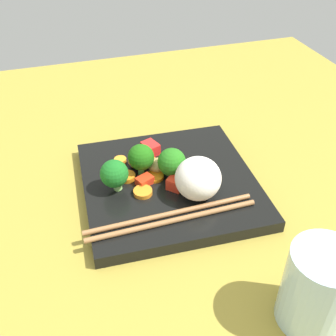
# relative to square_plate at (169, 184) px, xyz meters

# --- Properties ---
(ground_plane) EXTENTS (1.10, 1.10, 0.02)m
(ground_plane) POSITION_rel_square_plate_xyz_m (0.00, 0.00, -0.02)
(ground_plane) COLOR olive
(square_plate) EXTENTS (0.28, 0.28, 0.02)m
(square_plate) POSITION_rel_square_plate_xyz_m (0.00, 0.00, 0.00)
(square_plate) COLOR black
(square_plate) RESTS_ON ground_plane
(rice_mound) EXTENTS (0.09, 0.09, 0.06)m
(rice_mound) POSITION_rel_square_plate_xyz_m (0.05, 0.03, 0.04)
(rice_mound) COLOR white
(rice_mound) RESTS_ON square_plate
(broccoli_floret_0) EXTENTS (0.04, 0.04, 0.05)m
(broccoli_floret_0) POSITION_rel_square_plate_xyz_m (-0.03, -0.04, 0.04)
(broccoli_floret_0) COLOR #70BD57
(broccoli_floret_0) RESTS_ON square_plate
(broccoli_floret_1) EXTENTS (0.04, 0.04, 0.05)m
(broccoli_floret_1) POSITION_rel_square_plate_xyz_m (-0.01, 0.01, 0.04)
(broccoli_floret_1) COLOR #71C15E
(broccoli_floret_1) RESTS_ON square_plate
(broccoli_floret_2) EXTENTS (0.04, 0.04, 0.05)m
(broccoli_floret_2) POSITION_rel_square_plate_xyz_m (0.00, -0.08, 0.04)
(broccoli_floret_2) COLOR #82BD5D
(broccoli_floret_2) RESTS_ON square_plate
(carrot_slice_0) EXTENTS (0.04, 0.04, 0.01)m
(carrot_slice_0) POSITION_rel_square_plate_xyz_m (-0.02, -0.06, 0.01)
(carrot_slice_0) COLOR orange
(carrot_slice_0) RESTS_ON square_plate
(carrot_slice_1) EXTENTS (0.04, 0.04, 0.01)m
(carrot_slice_1) POSITION_rel_square_plate_xyz_m (0.02, -0.05, 0.01)
(carrot_slice_1) COLOR orange
(carrot_slice_1) RESTS_ON square_plate
(carrot_slice_2) EXTENTS (0.03, 0.03, 0.01)m
(carrot_slice_2) POSITION_rel_square_plate_xyz_m (-0.01, -0.02, 0.01)
(carrot_slice_2) COLOR orange
(carrot_slice_2) RESTS_ON square_plate
(carrot_slice_3) EXTENTS (0.04, 0.04, 0.00)m
(carrot_slice_3) POSITION_rel_square_plate_xyz_m (-0.03, 0.01, 0.01)
(carrot_slice_3) COLOR orange
(carrot_slice_3) RESTS_ON square_plate
(carrot_slice_4) EXTENTS (0.03, 0.03, 0.01)m
(carrot_slice_4) POSITION_rel_square_plate_xyz_m (-0.05, -0.02, 0.01)
(carrot_slice_4) COLOR orange
(carrot_slice_4) RESTS_ON square_plate
(carrot_slice_5) EXTENTS (0.02, 0.02, 0.01)m
(carrot_slice_5) POSITION_rel_square_plate_xyz_m (-0.07, -0.06, 0.01)
(carrot_slice_5) COLOR orange
(carrot_slice_5) RESTS_ON square_plate
(pepper_chunk_0) EXTENTS (0.03, 0.03, 0.02)m
(pepper_chunk_0) POSITION_rel_square_plate_xyz_m (-0.08, -0.01, 0.02)
(pepper_chunk_0) COLOR red
(pepper_chunk_0) RESTS_ON square_plate
(pepper_chunk_1) EXTENTS (0.03, 0.03, 0.01)m
(pepper_chunk_1) POSITION_rel_square_plate_xyz_m (-0.00, -0.04, 0.02)
(pepper_chunk_1) COLOR red
(pepper_chunk_1) RESTS_ON square_plate
(pepper_chunk_2) EXTENTS (0.03, 0.03, 0.01)m
(pepper_chunk_2) POSITION_rel_square_plate_xyz_m (-0.04, -0.07, 0.02)
(pepper_chunk_2) COLOR red
(pepper_chunk_2) RESTS_ON square_plate
(pepper_chunk_3) EXTENTS (0.04, 0.04, 0.02)m
(pepper_chunk_3) POSITION_rel_square_plate_xyz_m (0.02, 0.01, 0.02)
(pepper_chunk_3) COLOR red
(pepper_chunk_3) RESTS_ON square_plate
(chicken_piece_0) EXTENTS (0.04, 0.04, 0.02)m
(chicken_piece_0) POSITION_rel_square_plate_xyz_m (-0.05, -0.04, 0.02)
(chicken_piece_0) COLOR #B2814E
(chicken_piece_0) RESTS_ON square_plate
(chicken_piece_1) EXTENTS (0.04, 0.04, 0.02)m
(chicken_piece_1) POSITION_rel_square_plate_xyz_m (-0.03, -0.01, 0.02)
(chicken_piece_1) COLOR tan
(chicken_piece_1) RESTS_ON square_plate
(chopstick_pair) EXTENTS (0.02, 0.25, 0.01)m
(chopstick_pair) POSITION_rel_square_plate_xyz_m (0.09, -0.02, 0.01)
(chopstick_pair) COLOR #9C693D
(chopstick_pair) RESTS_ON square_plate
(drinking_glass) EXTENTS (0.08, 0.08, 0.10)m
(drinking_glass) POSITION_rel_square_plate_xyz_m (0.26, 0.08, 0.04)
(drinking_glass) COLOR #ADD0E6
(drinking_glass) RESTS_ON ground_plane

